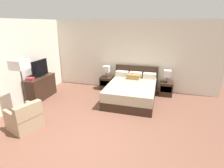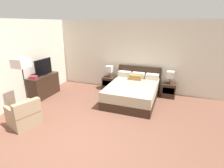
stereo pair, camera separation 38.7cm
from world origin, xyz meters
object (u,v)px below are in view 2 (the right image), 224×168
(bed, at_px, (133,92))
(tv, at_px, (44,67))
(nightstand_right, at_px, (169,90))
(table_lamp_right, at_px, (170,75))
(dresser, at_px, (44,85))
(book_small_top, at_px, (33,76))
(armchair_by_window, at_px, (25,116))
(book_red_cover, at_px, (34,78))
(floor_lamp, at_px, (22,66))
(table_lamp_left, at_px, (109,69))
(book_blue_cover, at_px, (33,77))
(nightstand_left, at_px, (109,83))

(bed, height_order, tv, tv)
(bed, bearing_deg, nightstand_right, 33.13)
(bed, distance_m, table_lamp_right, 1.50)
(bed, bearing_deg, dresser, -166.77)
(book_small_top, xyz_separation_m, armchair_by_window, (0.89, -1.37, -0.59))
(nightstand_right, bearing_deg, book_red_cover, -155.78)
(nightstand_right, height_order, floor_lamp, floor_lamp)
(dresser, xyz_separation_m, tv, (0.00, 0.09, 0.67))
(tv, height_order, floor_lamp, floor_lamp)
(bed, xyz_separation_m, book_small_top, (-3.18, -1.19, 0.56))
(nightstand_right, distance_m, tv, 4.65)
(table_lamp_left, distance_m, book_blue_cover, 2.80)
(nightstand_left, distance_m, armchair_by_window, 3.51)
(table_lamp_right, relative_size, tv, 0.56)
(bed, distance_m, nightstand_left, 1.40)
(dresser, xyz_separation_m, book_red_cover, (0.01, -0.44, 0.40))
(bed, xyz_separation_m, armchair_by_window, (-2.29, -2.56, -0.04))
(nightstand_left, height_order, book_red_cover, book_red_cover)
(tv, xyz_separation_m, book_small_top, (-0.01, -0.53, -0.20))
(nightstand_left, relative_size, table_lamp_left, 1.14)
(nightstand_left, bearing_deg, table_lamp_left, 90.00)
(book_red_cover, bearing_deg, book_small_top, 180.00)
(book_red_cover, xyz_separation_m, armchair_by_window, (0.87, -1.37, -0.53))
(dresser, distance_m, tv, 0.67)
(armchair_by_window, distance_m, floor_lamp, 1.36)
(table_lamp_right, bearing_deg, book_red_cover, -155.76)
(table_lamp_left, height_order, table_lamp_right, same)
(nightstand_right, bearing_deg, table_lamp_left, 179.96)
(table_lamp_left, bearing_deg, nightstand_left, -90.00)
(nightstand_right, height_order, book_blue_cover, book_blue_cover)
(book_small_top, xyz_separation_m, floor_lamp, (0.47, -0.81, 0.57))
(book_small_top, bearing_deg, book_blue_cover, 180.00)
(dresser, distance_m, book_small_top, 0.64)
(nightstand_left, bearing_deg, floor_lamp, -119.20)
(bed, relative_size, book_blue_cover, 9.15)
(nightstand_right, bearing_deg, bed, -146.87)
(armchair_by_window, bearing_deg, dresser, 115.97)
(nightstand_left, relative_size, table_lamp_right, 1.14)
(book_red_cover, height_order, book_blue_cover, book_blue_cover)
(book_blue_cover, distance_m, book_small_top, 0.03)
(table_lamp_left, bearing_deg, nightstand_right, -0.04)
(bed, height_order, nightstand_right, bed)
(nightstand_left, relative_size, floor_lamp, 0.31)
(nightstand_left, height_order, floor_lamp, floor_lamp)
(table_lamp_right, height_order, book_red_cover, table_lamp_right)
(book_red_cover, bearing_deg, nightstand_left, 44.43)
(table_lamp_right, height_order, book_small_top, table_lamp_right)
(table_lamp_right, xyz_separation_m, book_small_top, (-4.36, -1.95, 0.04))
(book_blue_cover, relative_size, book_small_top, 0.95)
(nightstand_right, bearing_deg, armchair_by_window, -136.20)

